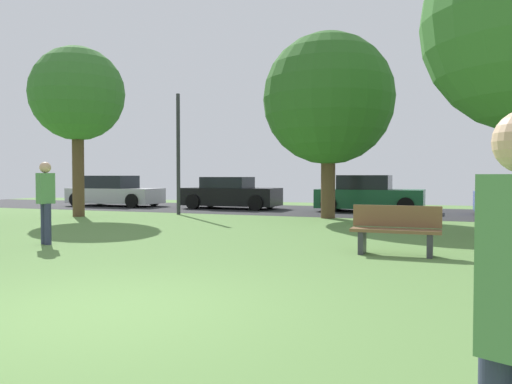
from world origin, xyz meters
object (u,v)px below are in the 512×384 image
Objects in this scene: oak_tree_center at (77,95)px; parked_car_black at (231,194)px; maple_tree_far at (328,99)px; park_bench at (396,230)px; parked_car_silver at (114,192)px; street_lamp_post at (178,154)px; person_bystander at (46,199)px; parked_car_green at (369,195)px.

oak_tree_center is 7.69m from parked_car_black.
oak_tree_center is at bearing -163.68° from maple_tree_far.
maple_tree_far is 8.78m from park_bench.
parked_car_silver is 6.73m from street_lamp_post.
oak_tree_center is 8.26m from person_bystander.
person_bystander is 0.39× the size of parked_car_silver.
parked_car_green is (11.94, 0.50, 0.01)m from parked_car_silver.
oak_tree_center is at bearing -119.69° from parked_car_black.
parked_car_black is at bearing 82.82° from street_lamp_post.
parked_car_silver is at bearing -36.99° from park_bench.
parked_car_green is 2.61× the size of park_bench.
parked_car_silver is (-6.99, 11.77, -0.31)m from person_bystander.
parked_car_green is 7.76m from street_lamp_post.
person_bystander reaches higher than park_bench.
park_bench is (7.06, 1.19, -0.51)m from person_bystander.
maple_tree_far is 1.40× the size of parked_car_silver.
oak_tree_center reaches higher than parked_car_silver.
street_lamp_post reaches higher than parked_car_silver.
oak_tree_center reaches higher than park_bench.
street_lamp_post is (5.50, -3.53, 1.59)m from parked_car_silver.
person_bystander is (4.36, -6.16, -3.35)m from oak_tree_center.
oak_tree_center is at bearing 55.77° from person_bystander.
person_bystander reaches higher than parked_car_green.
person_bystander is (-4.10, -8.64, -3.08)m from maple_tree_far.
maple_tree_far is 1.40× the size of street_lamp_post.
oak_tree_center is 1.44× the size of parked_car_green.
maple_tree_far reaches higher than parked_car_green.
maple_tree_far reaches higher than street_lamp_post.
parked_car_silver is 11.95m from parked_car_green.
person_bystander is 12.08m from parked_car_black.
parked_car_green is at bearing 32.05° from street_lamp_post.
person_bystander is 1.09× the size of park_bench.
parked_car_green reaches higher than parked_car_black.
oak_tree_center is (-8.46, -2.48, 0.27)m from maple_tree_far.
parked_car_silver is 1.08× the size of parked_car_black.
parked_car_silver reaches higher than parked_car_black.
parked_car_silver is (-2.63, 5.61, -3.66)m from oak_tree_center.
maple_tree_far is at bearing -103.09° from parked_car_green.
park_bench is at bearing -53.35° from parked_car_black.
maple_tree_far is 1.51× the size of parked_car_black.
person_bystander is at bearing -54.73° from oak_tree_center.
maple_tree_far is at bearing -15.75° from parked_car_silver.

